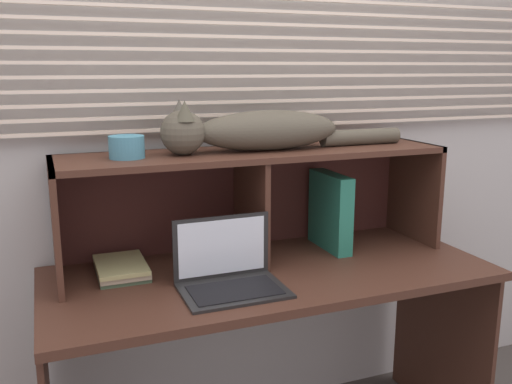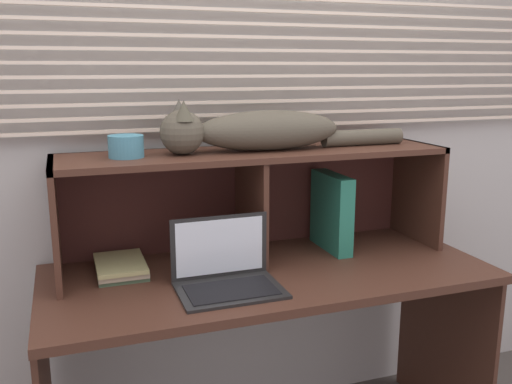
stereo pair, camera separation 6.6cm
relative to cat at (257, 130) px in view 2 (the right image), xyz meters
name	(u,v)px [view 2 (the right image)]	position (x,y,z in m)	size (l,w,h in m)	color
back_panel_with_blinds	(237,123)	(0.00, 0.22, 0.01)	(4.40, 0.08, 2.50)	#B8B7B3
desk	(270,308)	(0.00, -0.15, -0.63)	(1.57, 0.66, 0.77)	#47281D
hutch_shelf_unit	(253,180)	(-0.01, 0.03, -0.19)	(1.43, 0.35, 0.41)	#47281D
cat	(257,130)	(0.00, 0.00, 0.00)	(0.95, 0.18, 0.19)	#504A3D
laptop	(226,274)	(-0.19, -0.25, -0.44)	(0.33, 0.24, 0.22)	black
binder_upright	(331,212)	(0.31, 0.00, -0.33)	(0.06, 0.26, 0.30)	#267961
book_stack	(121,267)	(-0.51, 0.00, -0.46)	(0.17, 0.25, 0.04)	#445D42
small_basket	(126,146)	(-0.47, 0.00, -0.04)	(0.12, 0.12, 0.07)	teal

